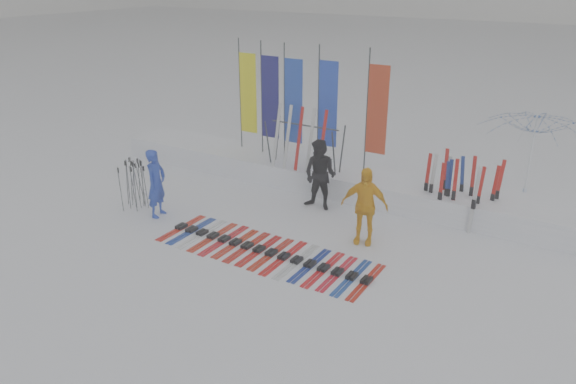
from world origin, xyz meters
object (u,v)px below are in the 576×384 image
Objects in this scene: person_yellow at (364,206)px; ski_rack at (304,140)px; tent_canopy at (530,159)px; person_black at (320,175)px; person_blue at (156,183)px; ski_row at (265,251)px.

person_yellow is 0.85× the size of ski_rack.
person_black is at bearing -145.82° from tent_canopy.
person_blue is 0.35× the size of ski_row.
person_black reaches higher than person_yellow.
ski_row is (0.14, -2.71, -0.85)m from person_black.
person_blue is 0.96× the size of person_yellow.
person_black is 2.06m from person_yellow.
person_yellow is at bearing -32.70° from person_black.
ski_rack is at bearing -43.08° from person_blue.
person_black is 1.50m from ski_rack.
person_yellow is 0.64× the size of tent_canopy.
ski_rack is (-2.71, 2.15, 0.51)m from person_yellow.
person_yellow is at bearing -122.62° from tent_canopy.
person_blue is 4.06m from ski_rack.
ski_rack is at bearing -159.88° from tent_canopy.
person_black is 0.65× the size of tent_canopy.
person_black is at bearing 131.93° from person_yellow.
person_yellow reaches higher than person_blue.
tent_canopy is at bearing -65.33° from person_blue.
person_blue is at bearing -140.79° from person_black.
person_yellow is at bearing -38.36° from ski_rack.
ski_row is (3.29, -0.28, -0.80)m from person_blue.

